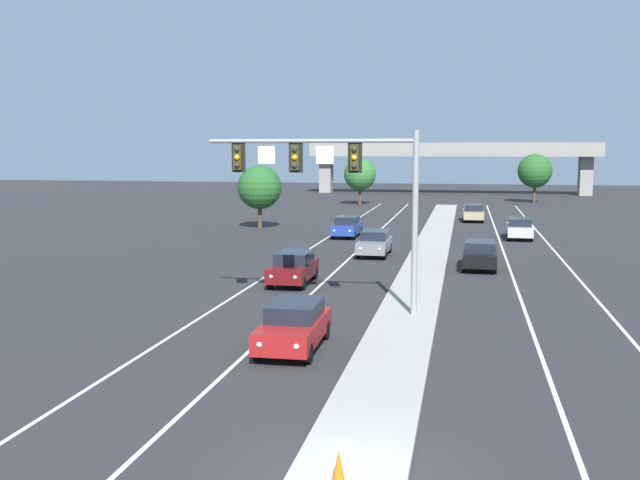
% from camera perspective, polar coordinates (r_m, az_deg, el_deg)
% --- Properties ---
extents(ground_plane, '(260.00, 260.00, 0.00)m').
position_cam_1_polar(ground_plane, '(15.44, 2.27, -18.21)').
color(ground_plane, '#28282B').
extents(median_island, '(2.40, 110.00, 0.15)m').
position_cam_1_polar(median_island, '(32.52, 7.33, -4.53)').
color(median_island, '#9E9B93').
rests_on(median_island, ground).
extents(lane_stripe_oncoming_center, '(0.14, 100.00, 0.01)m').
position_cam_1_polar(lane_stripe_oncoming_center, '(39.94, 1.30, -2.40)').
color(lane_stripe_oncoming_center, silver).
rests_on(lane_stripe_oncoming_center, ground).
extents(lane_stripe_receding_center, '(0.14, 100.00, 0.01)m').
position_cam_1_polar(lane_stripe_receding_center, '(39.42, 14.90, -2.77)').
color(lane_stripe_receding_center, silver).
rests_on(lane_stripe_receding_center, ground).
extents(edge_stripe_left, '(0.14, 100.00, 0.01)m').
position_cam_1_polar(edge_stripe_left, '(40.64, -3.28, -2.25)').
color(edge_stripe_left, silver).
rests_on(edge_stripe_left, ground).
extents(edge_stripe_right, '(0.14, 100.00, 0.01)m').
position_cam_1_polar(edge_stripe_right, '(39.77, 19.65, -2.86)').
color(edge_stripe_right, silver).
rests_on(edge_stripe_right, ground).
extents(overhead_signal_mast, '(8.45, 0.44, 7.20)m').
position_cam_1_polar(overhead_signal_mast, '(28.61, 1.52, 4.96)').
color(overhead_signal_mast, gray).
rests_on(overhead_signal_mast, median_island).
extents(car_oncoming_red, '(1.87, 4.49, 1.58)m').
position_cam_1_polar(car_oncoming_red, '(24.24, -2.06, -6.69)').
color(car_oncoming_red, maroon).
rests_on(car_oncoming_red, ground).
extents(car_oncoming_darkred, '(1.87, 4.49, 1.58)m').
position_cam_1_polar(car_oncoming_darkred, '(35.92, -2.10, -2.16)').
color(car_oncoming_darkred, '#5B0F14').
rests_on(car_oncoming_darkred, ground).
extents(car_oncoming_grey, '(1.82, 4.47, 1.58)m').
position_cam_1_polar(car_oncoming_grey, '(45.53, 4.32, -0.21)').
color(car_oncoming_grey, slate).
rests_on(car_oncoming_grey, ground).
extents(car_oncoming_blue, '(1.83, 4.48, 1.58)m').
position_cam_1_polar(car_oncoming_blue, '(55.11, 2.14, 1.08)').
color(car_oncoming_blue, navy).
rests_on(car_oncoming_blue, ground).
extents(car_receding_black, '(1.93, 4.51, 1.58)m').
position_cam_1_polar(car_receding_black, '(41.30, 12.49, -1.11)').
color(car_receding_black, black).
rests_on(car_receding_black, ground).
extents(car_receding_silver, '(1.92, 4.51, 1.58)m').
position_cam_1_polar(car_receding_silver, '(55.87, 15.42, 0.91)').
color(car_receding_silver, '#B7B7BC').
rests_on(car_receding_silver, ground).
extents(car_receding_tan, '(1.93, 4.51, 1.58)m').
position_cam_1_polar(car_receding_tan, '(68.65, 11.94, 2.12)').
color(car_receding_tan, tan).
rests_on(car_receding_tan, ground).
extents(traffic_cone_median_nose, '(0.36, 0.36, 0.74)m').
position_cam_1_polar(traffic_cone_median_nose, '(14.59, 1.47, -17.57)').
color(traffic_cone_median_nose, black).
rests_on(traffic_cone_median_nose, median_island).
extents(overpass_bridge, '(42.40, 6.40, 7.65)m').
position_cam_1_polar(overpass_bridge, '(110.97, 10.33, 6.57)').
color(overpass_bridge, gray).
rests_on(overpass_bridge, ground).
extents(tree_far_left_a, '(3.69, 3.69, 5.34)m').
position_cam_1_polar(tree_far_left_a, '(60.96, -4.78, 4.15)').
color(tree_far_left_a, '#4C3823').
rests_on(tree_far_left_a, ground).
extents(tree_far_right_c, '(4.23, 4.23, 6.12)m').
position_cam_1_polar(tree_far_right_c, '(94.39, 16.56, 5.23)').
color(tree_far_right_c, '#4C3823').
rests_on(tree_far_right_c, ground).
extents(tree_far_left_c, '(3.90, 3.90, 5.64)m').
position_cam_1_polar(tree_far_left_c, '(87.67, 3.16, 5.18)').
color(tree_far_left_c, '#4C3823').
rests_on(tree_far_left_c, ground).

